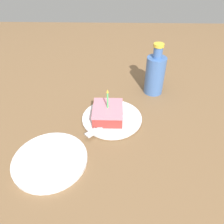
# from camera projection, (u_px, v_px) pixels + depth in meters

# --- Properties ---
(ground_plane) EXTENTS (2.40, 2.40, 0.04)m
(ground_plane) POSITION_uv_depth(u_px,v_px,m) (113.00, 126.00, 0.81)
(ground_plane) COLOR brown
(ground_plane) RESTS_ON ground
(plate) EXTENTS (0.22, 0.22, 0.01)m
(plate) POSITION_uv_depth(u_px,v_px,m) (112.00, 118.00, 0.81)
(plate) COLOR silver
(plate) RESTS_ON ground_plane
(cake_slice) EXTENTS (0.11, 0.12, 0.12)m
(cake_slice) POSITION_uv_depth(u_px,v_px,m) (108.00, 113.00, 0.78)
(cake_slice) COLOR #99332D
(cake_slice) RESTS_ON plate
(fork) EXTENTS (0.14, 0.14, 0.00)m
(fork) POSITION_uv_depth(u_px,v_px,m) (104.00, 126.00, 0.76)
(fork) COLOR silver
(fork) RESTS_ON plate
(bottle) EXTENTS (0.08, 0.08, 0.22)m
(bottle) POSITION_uv_depth(u_px,v_px,m) (155.00, 74.00, 0.91)
(bottle) COLOR #3F66A5
(bottle) RESTS_ON ground_plane
(side_plate) EXTENTS (0.22, 0.22, 0.01)m
(side_plate) POSITION_uv_depth(u_px,v_px,m) (50.00, 160.00, 0.66)
(side_plate) COLOR silver
(side_plate) RESTS_ON ground_plane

